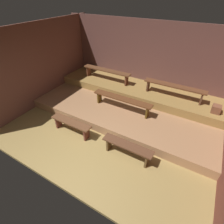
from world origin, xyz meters
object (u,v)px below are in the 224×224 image
bench_floor_left (71,124)px  bench_floor_right (127,147)px  bench_middle_left (106,72)px  bench_lower_center (122,100)px  wooden_crate_middle (216,109)px  bench_middle_right (174,87)px

bench_floor_left → bench_floor_right: (1.79, 0.00, 0.00)m
bench_floor_right → bench_middle_left: 3.44m
bench_middle_left → bench_floor_left: bearing=-81.5°
bench_floor_right → bench_lower_center: (-0.91, 1.47, 0.29)m
bench_floor_right → wooden_crate_middle: 2.90m
bench_lower_center → bench_floor_left: bearing=-121.0°
bench_floor_right → bench_lower_center: 1.75m
bench_floor_left → bench_floor_right: same height
wooden_crate_middle → bench_floor_left: bearing=-146.4°
bench_lower_center → wooden_crate_middle: bearing=18.2°
bench_floor_right → wooden_crate_middle: size_ratio=5.55×
bench_floor_right → bench_middle_left: bearing=130.0°
bench_middle_right → wooden_crate_middle: bearing=-11.8°
bench_lower_center → wooden_crate_middle: size_ratio=8.47×
bench_floor_left → bench_floor_right: 1.79m
bench_floor_right → bench_middle_right: (0.39, 2.60, 0.56)m
bench_floor_left → bench_lower_center: size_ratio=0.66×
bench_floor_left → bench_lower_center: bearing=59.0°
bench_middle_left → wooden_crate_middle: bench_middle_left is taller
bench_middle_left → bench_middle_right: 2.57m
bench_floor_right → bench_middle_left: size_ratio=0.66×
bench_floor_left → wooden_crate_middle: size_ratio=5.55×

